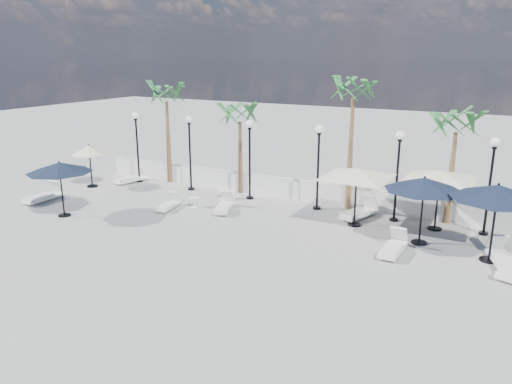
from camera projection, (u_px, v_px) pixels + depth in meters
The scene contains 27 objects.
ground at pixel (246, 258), 17.27m from camera, with size 100.00×100.00×0.00m, color gray.
balustrade at pixel (325, 194), 23.49m from camera, with size 26.00×0.30×1.01m.
lamppost_0 at pixel (137, 137), 26.93m from camera, with size 0.36×0.36×3.84m.
lamppost_1 at pixel (190, 142), 25.32m from camera, with size 0.36×0.36×3.84m.
lamppost_2 at pixel (250, 148), 23.71m from camera, with size 0.36×0.36×3.84m.
lamppost_3 at pixel (318, 155), 22.10m from camera, with size 0.36×0.36×3.84m.
lamppost_4 at pixel (398, 163), 20.49m from camera, with size 0.36×0.36×3.84m.
lamppost_5 at pixel (491, 173), 18.88m from camera, with size 0.36×0.36×3.84m.
palm_0 at pixel (166, 99), 26.37m from camera, with size 2.60×2.60×5.50m.
palm_1 at pixel (240, 119), 24.51m from camera, with size 2.60×2.60×4.70m.
palm_2 at pixel (353, 95), 21.52m from camera, with size 2.60×2.60×6.10m.
palm_3 at pixel (456, 129), 19.86m from camera, with size 2.60×2.60×4.90m.
lounger_0 at pixel (44, 196), 23.93m from camera, with size 0.73×2.10×0.78m.
lounger_1 at pixel (131, 178), 27.39m from camera, with size 1.03×2.02×0.72m.
lounger_2 at pixel (168, 205), 22.70m from camera, with size 0.79×1.69×0.61m.
lounger_3 at pixel (224, 206), 22.41m from camera, with size 1.22×1.97×0.70m.
lounger_4 at pixel (393, 247), 17.63m from camera, with size 0.66×1.92×0.72m.
lounger_5 at pixel (359, 212), 21.50m from camera, with size 1.28×2.23×0.79m.
lounger_7 at pixel (503, 258), 16.66m from camera, with size 1.25×2.12×0.76m.
side_table_0 at pixel (194, 201), 22.98m from camera, with size 0.47×0.47×0.45m.
side_table_1 at pixel (224, 192), 24.31m from camera, with size 0.53×0.53×0.51m.
parasol_navy_left at pixel (59, 168), 21.21m from camera, with size 2.77×2.77×2.45m.
parasol_navy_mid at pixel (498, 193), 16.41m from camera, with size 3.08×3.08×2.76m.
parasol_navy_right at pixel (424, 184), 18.03m from camera, with size 2.89×2.89×2.59m.
parasol_cream_sq_a at pixel (357, 169), 19.95m from camera, with size 5.25×5.25×2.58m.
parasol_cream_sq_b at pixel (440, 171), 19.47m from camera, with size 5.24×5.24×2.62m.
parasol_cream_small at pixel (89, 150), 26.06m from camera, with size 1.86×1.86×2.29m.
Camera 1 is at (7.94, -13.92, 6.84)m, focal length 35.00 mm.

